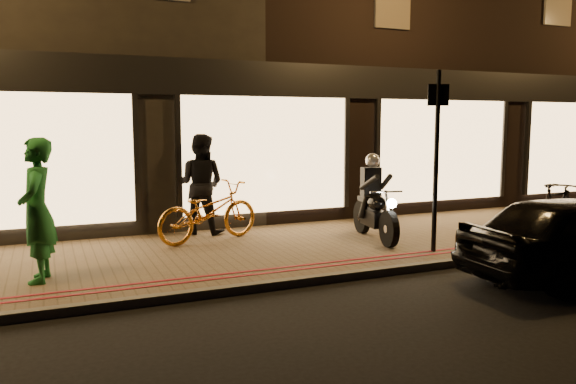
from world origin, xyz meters
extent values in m
plane|color=black|center=(0.00, 0.00, 0.00)|extent=(90.00, 90.00, 0.00)
cube|color=brown|center=(0.00, 2.00, 0.06)|extent=(50.00, 4.00, 0.12)
cube|color=#59544C|center=(0.00, 0.05, 0.06)|extent=(50.00, 0.14, 0.12)
cube|color=maroon|center=(0.00, 0.45, 0.12)|extent=(50.00, 0.06, 0.01)
cube|color=maroon|center=(0.00, 0.65, 0.12)|extent=(50.00, 0.06, 0.01)
cube|color=black|center=(6.00, 9.00, 4.25)|extent=(12.00, 10.00, 8.50)
cube|color=black|center=(0.00, 3.95, 3.15)|extent=(48.00, 0.12, 0.70)
cube|color=#FDC87E|center=(-4.50, 3.94, 1.61)|extent=(3.60, 0.06, 2.38)
cube|color=#FDC87E|center=(0.00, 3.94, 1.61)|extent=(3.60, 0.06, 2.38)
cube|color=#FDC87E|center=(4.50, 3.94, 1.61)|extent=(3.60, 0.06, 2.38)
cylinder|color=black|center=(1.20, 1.21, 0.44)|extent=(0.23, 0.65, 0.64)
cylinder|color=black|center=(1.42, 2.49, 0.44)|extent=(0.23, 0.65, 0.64)
cylinder|color=silver|center=(1.20, 1.21, 0.44)|extent=(0.16, 0.16, 0.14)
cylinder|color=silver|center=(1.42, 2.49, 0.44)|extent=(0.16, 0.16, 0.14)
cube|color=black|center=(1.32, 1.90, 0.52)|extent=(0.38, 0.73, 0.30)
ellipsoid|color=black|center=(1.30, 1.77, 0.82)|extent=(0.41, 0.55, 0.29)
cube|color=black|center=(1.37, 2.20, 0.82)|extent=(0.31, 0.58, 0.09)
cylinder|color=silver|center=(1.23, 1.36, 1.07)|extent=(0.60, 0.13, 0.03)
cylinder|color=silver|center=(1.21, 1.26, 0.74)|extent=(0.11, 0.33, 0.71)
sphere|color=white|center=(1.18, 1.12, 0.90)|extent=(0.20, 0.20, 0.17)
cylinder|color=silver|center=(1.51, 2.32, 0.40)|extent=(0.16, 0.55, 0.07)
cube|color=black|center=(1.35, 2.07, 1.17)|extent=(0.37, 0.27, 0.55)
sphere|color=#ADAFB4|center=(1.34, 2.01, 1.58)|extent=(0.30, 0.30, 0.26)
cylinder|color=black|center=(1.14, 1.78, 1.20)|extent=(0.11, 0.60, 0.34)
cylinder|color=black|center=(1.45, 1.73, 1.20)|extent=(0.27, 0.60, 0.34)
cylinder|color=black|center=(1.20, 2.05, 0.72)|extent=(0.16, 0.28, 0.46)
cylinder|color=black|center=(1.48, 2.00, 0.72)|extent=(0.23, 0.29, 0.46)
cylinder|color=black|center=(1.71, 0.65, 1.62)|extent=(0.10, 0.10, 3.00)
cube|color=black|center=(1.71, 0.65, 2.72)|extent=(0.34, 0.14, 0.35)
imported|color=orange|center=(-1.54, 2.94, 0.66)|extent=(2.19, 1.32, 1.09)
imported|color=black|center=(4.14, 0.33, 0.66)|extent=(1.88, 1.00, 1.09)
imported|color=#1C692C|center=(-4.35, 1.31, 1.10)|extent=(0.55, 0.77, 1.96)
imported|color=black|center=(-1.47, 3.72, 1.09)|extent=(1.19, 1.15, 1.94)
camera|label=1|loc=(-4.22, -6.88, 2.27)|focal=35.00mm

